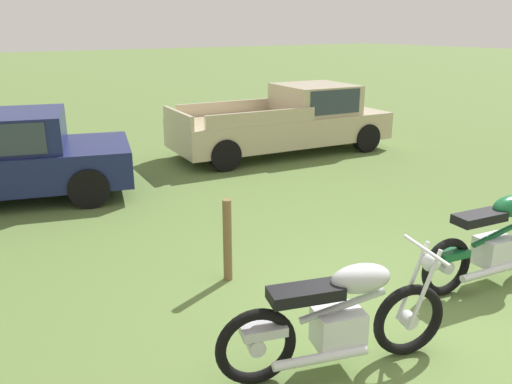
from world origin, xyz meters
TOP-DOWN VIEW (x-y plane):
  - ground_plane at (0.00, 0.00)m, footprint 120.00×120.00m
  - motorcycle_silver at (-1.19, -0.20)m, footprint 1.98×0.89m
  - motorcycle_green at (1.30, -0.02)m, footprint 1.99×0.64m
  - pickup_truck_beige at (3.31, 6.28)m, footprint 5.10×2.26m
  - fence_post_wooden at (-1.14, 1.68)m, footprint 0.10×0.10m

SIDE VIEW (x-z plane):
  - ground_plane at x=0.00m, z-range 0.00..0.00m
  - motorcycle_silver at x=-1.19m, z-range -0.03..0.99m
  - fence_post_wooden at x=-1.14m, z-range 0.00..0.96m
  - motorcycle_green at x=1.30m, z-range -0.01..1.00m
  - pickup_truck_beige at x=3.31m, z-range 0.01..1.50m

